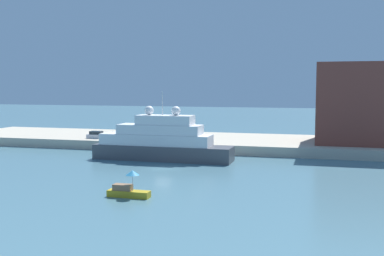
{
  "coord_description": "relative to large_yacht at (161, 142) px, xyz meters",
  "views": [
    {
      "loc": [
        22.96,
        -66.0,
        12.56
      ],
      "look_at": [
        2.88,
        6.0,
        5.73
      ],
      "focal_mm": 43.75,
      "sensor_mm": 36.0,
      "label": 1
    }
  ],
  "objects": [
    {
      "name": "small_motorboat",
      "position": [
        5.25,
        -25.97,
        -2.11
      ],
      "size": [
        4.87,
        1.54,
        3.08
      ],
      "color": "#B7991E",
      "rests_on": "ground"
    },
    {
      "name": "large_yacht",
      "position": [
        0.0,
        0.0,
        0.0
      ],
      "size": [
        23.72,
        4.94,
        11.58
      ],
      "color": "#4C4C51",
      "rests_on": "ground"
    },
    {
      "name": "parked_car",
      "position": [
        -18.09,
        12.18,
        -0.61
      ],
      "size": [
        4.08,
        1.75,
        1.47
      ],
      "color": "silver",
      "rests_on": "quay_dock"
    },
    {
      "name": "harbor_building",
      "position": [
        32.24,
        19.04,
        6.22
      ],
      "size": [
        14.54,
        14.89,
        14.9
      ],
      "primitive_type": "cube",
      "color": "brown",
      "rests_on": "quay_dock"
    },
    {
      "name": "person_figure",
      "position": [
        -14.76,
        12.42,
        -0.49
      ],
      "size": [
        0.36,
        0.36,
        1.62
      ],
      "color": "#4C4C4C",
      "rests_on": "quay_dock"
    },
    {
      "name": "quay_dock",
      "position": [
        3.13,
        19.32,
        -2.13
      ],
      "size": [
        110.0,
        22.49,
        1.8
      ],
      "primitive_type": "cube",
      "color": "#B7AD99",
      "rests_on": "ground"
    },
    {
      "name": "mooring_bollard",
      "position": [
        1.98,
        9.29,
        -0.92
      ],
      "size": [
        0.36,
        0.36,
        0.63
      ],
      "primitive_type": "cylinder",
      "color": "black",
      "rests_on": "quay_dock"
    },
    {
      "name": "ground",
      "position": [
        3.13,
        -7.92,
        -3.03
      ],
      "size": [
        400.0,
        400.0,
        0.0
      ],
      "primitive_type": "plane",
      "color": "slate"
    }
  ]
}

